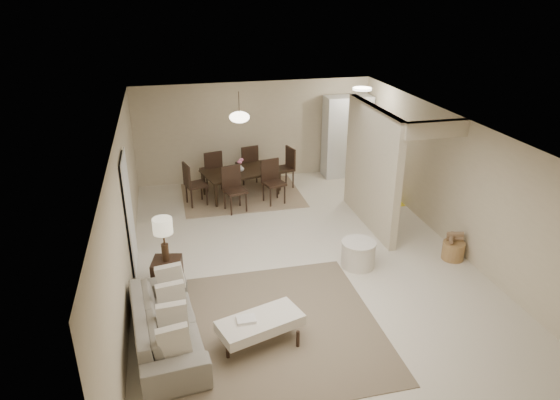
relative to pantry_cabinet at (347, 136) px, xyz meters
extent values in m
plane|color=beige|center=(-2.35, -4.15, -1.05)|extent=(9.00, 9.00, 0.00)
plane|color=white|center=(-2.35, -4.15, 1.45)|extent=(9.00, 9.00, 0.00)
plane|color=#BFB091|center=(-2.35, 0.35, 0.20)|extent=(6.00, 0.00, 6.00)
plane|color=#BFB091|center=(-5.35, -4.15, 0.20)|extent=(0.00, 9.00, 9.00)
plane|color=#BFB091|center=(0.65, -4.15, 0.20)|extent=(0.00, 9.00, 9.00)
cube|color=#BFB091|center=(-0.55, -2.90, 0.20)|extent=(0.15, 2.50, 2.50)
cube|color=black|center=(-5.32, -3.55, -0.03)|extent=(0.04, 0.90, 2.04)
cube|color=silver|center=(0.00, 0.00, 0.00)|extent=(1.20, 0.55, 2.10)
cylinder|color=white|center=(-0.05, -0.95, 1.41)|extent=(0.44, 0.44, 0.05)
cube|color=brown|center=(-3.32, -5.89, -1.04)|extent=(3.20, 3.20, 0.01)
imported|color=gray|center=(-4.80, -5.89, -0.73)|extent=(2.27, 1.07, 0.64)
cube|color=beige|center=(-3.52, -6.19, -0.71)|extent=(1.29, 0.87, 0.16)
cylinder|color=black|center=(-4.02, -6.39, -0.92)|extent=(0.05, 0.05, 0.27)
cylinder|color=black|center=(-3.03, -6.39, -0.92)|extent=(0.05, 0.05, 0.27)
cylinder|color=black|center=(-4.02, -5.99, -0.92)|extent=(0.05, 0.05, 0.27)
cylinder|color=black|center=(-3.03, -5.99, -0.92)|extent=(0.05, 0.05, 0.27)
cube|color=black|center=(-4.75, -4.41, -0.80)|extent=(0.54, 0.54, 0.50)
cylinder|color=#412C1B|center=(-4.75, -4.41, -0.40)|extent=(0.12, 0.12, 0.30)
cylinder|color=#412C1B|center=(-4.75, -4.41, -0.12)|extent=(0.03, 0.03, 0.26)
cylinder|color=beige|center=(-4.75, -4.41, 0.08)|extent=(0.32, 0.32, 0.26)
cylinder|color=beige|center=(-1.40, -4.51, -0.81)|extent=(0.62, 0.62, 0.48)
cylinder|color=brown|center=(0.40, -4.68, -0.88)|extent=(0.42, 0.42, 0.34)
cube|color=#816B50|center=(-2.91, -0.79, -1.04)|extent=(2.80, 2.10, 0.01)
imported|color=black|center=(-2.91, -0.79, -0.74)|extent=(1.95, 1.39, 0.62)
imported|color=silver|center=(-2.91, -0.79, -0.36)|extent=(0.16, 0.16, 0.15)
cube|color=yellow|center=(0.28, -2.04, -1.04)|extent=(0.86, 0.54, 0.01)
cylinder|color=#412C1B|center=(-2.91, -0.79, 1.20)|extent=(0.02, 0.02, 0.50)
ellipsoid|color=#FFEAC6|center=(-2.91, -0.79, 0.87)|extent=(0.46, 0.46, 0.25)
camera|label=1|loc=(-4.56, -11.79, 3.64)|focal=32.00mm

